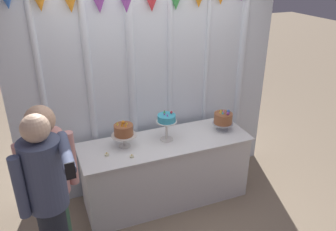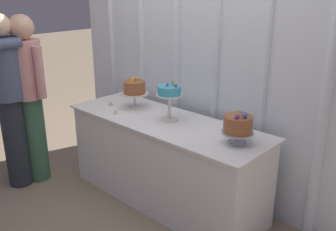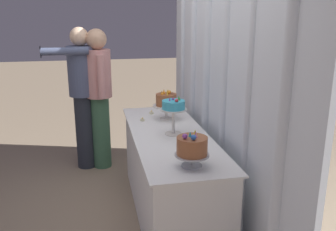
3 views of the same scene
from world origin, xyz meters
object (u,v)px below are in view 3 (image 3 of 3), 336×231
object	(u,v)px
cake_table	(170,175)
cake_display_rightmost	(192,147)
tealight_far_left	(151,113)
cake_display_leftmost	(166,101)
cake_display_center	(174,108)
guest_man_dark_suit	(82,92)
tealight_near_left	(142,120)
guest_man_pink_jacket	(99,92)

from	to	relation	value
cake_table	cake_display_rightmost	size ratio (longest dim) A/B	7.36
cake_display_rightmost	tealight_far_left	world-z (taller)	cake_display_rightmost
cake_table	cake_display_leftmost	distance (m)	0.75
cake_table	cake_display_center	bearing A→B (deg)	51.12
tealight_far_left	guest_man_dark_suit	size ratio (longest dim) A/B	0.03
cake_display_center	guest_man_dark_suit	world-z (taller)	guest_man_dark_suit
tealight_near_left	guest_man_pink_jacket	distance (m)	0.91
cake_display_center	tealight_far_left	xyz separation A→B (m)	(-0.71, -0.08, -0.23)
tealight_near_left	guest_man_dark_suit	bearing A→B (deg)	-144.78
cake_table	cake_display_rightmost	xyz separation A→B (m)	(0.73, 0.00, 0.54)
cake_table	guest_man_pink_jacket	world-z (taller)	guest_man_pink_jacket
cake_display_leftmost	tealight_near_left	xyz separation A→B (m)	(0.01, -0.24, -0.18)
cake_display_leftmost	cake_display_rightmost	size ratio (longest dim) A/B	1.17
cake_display_rightmost	cake_display_center	bearing A→B (deg)	177.93
cake_table	cake_display_leftmost	bearing A→B (deg)	172.41
tealight_far_left	tealight_near_left	xyz separation A→B (m)	(0.23, -0.13, -0.00)
tealight_near_left	cake_display_leftmost	bearing A→B (deg)	92.09
cake_display_leftmost	guest_man_dark_suit	world-z (taller)	guest_man_dark_suit
cake_display_rightmost	tealight_far_left	size ratio (longest dim) A/B	5.62
cake_display_rightmost	guest_man_pink_jacket	bearing A→B (deg)	-163.54
cake_display_center	tealight_far_left	size ratio (longest dim) A/B	7.49
cake_display_center	guest_man_pink_jacket	size ratio (longest dim) A/B	0.21
guest_man_pink_jacket	guest_man_dark_suit	world-z (taller)	guest_man_dark_suit
cake_display_leftmost	guest_man_pink_jacket	distance (m)	1.03
cake_display_center	guest_man_pink_jacket	xyz separation A→B (m)	(-1.28, -0.61, -0.11)
cake_table	guest_man_pink_jacket	distance (m)	1.49
cake_display_leftmost	cake_display_center	distance (m)	0.49
cake_display_leftmost	tealight_far_left	bearing A→B (deg)	-152.58
cake_display_center	cake_display_rightmost	xyz separation A→B (m)	(0.71, -0.03, -0.10)
cake_display_leftmost	guest_man_dark_suit	bearing A→B (deg)	-134.84
tealight_far_left	cake_table	bearing A→B (deg)	4.60
cake_display_leftmost	tealight_near_left	distance (m)	0.30
guest_man_pink_jacket	guest_man_dark_suit	distance (m)	0.20
cake_display_rightmost	guest_man_dark_suit	world-z (taller)	guest_man_dark_suit
cake_display_center	guest_man_pink_jacket	bearing A→B (deg)	-154.43
cake_display_center	tealight_near_left	xyz separation A→B (m)	(-0.47, -0.21, -0.23)
guest_man_pink_jacket	guest_man_dark_suit	xyz separation A→B (m)	(-0.04, -0.20, 0.01)
tealight_far_left	guest_man_dark_suit	bearing A→B (deg)	-130.22
cake_table	tealight_far_left	xyz separation A→B (m)	(-0.68, -0.05, 0.41)
cake_display_center	tealight_near_left	size ratio (longest dim) A/B	7.69
cake_table	cake_display_rightmost	distance (m)	0.91
cake_display_leftmost	tealight_near_left	world-z (taller)	cake_display_leftmost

